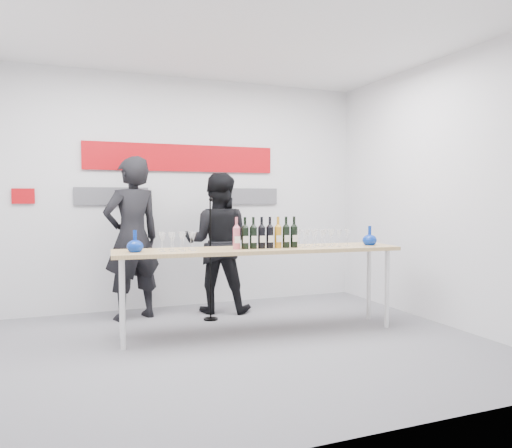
% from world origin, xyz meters
% --- Properties ---
extents(ground, '(5.00, 5.00, 0.00)m').
position_xyz_m(ground, '(0.00, 0.00, 0.00)').
color(ground, slate).
rests_on(ground, ground).
extents(back_wall, '(5.00, 0.04, 3.00)m').
position_xyz_m(back_wall, '(0.00, 2.00, 1.50)').
color(back_wall, silver).
rests_on(back_wall, ground).
extents(signage, '(3.38, 0.02, 0.79)m').
position_xyz_m(signage, '(-0.06, 1.97, 1.81)').
color(signage, '#B6070E').
rests_on(signage, back_wall).
extents(tasting_table, '(3.05, 0.88, 0.90)m').
position_xyz_m(tasting_table, '(0.44, 0.37, 0.83)').
color(tasting_table, '#DAAF75').
rests_on(tasting_table, ground).
extents(wine_bottles, '(0.71, 0.14, 0.33)m').
position_xyz_m(wine_bottles, '(0.49, 0.31, 1.07)').
color(wine_bottles, '#CC5966').
rests_on(wine_bottles, tasting_table).
extents(decanter_left, '(0.16, 0.16, 0.21)m').
position_xyz_m(decanter_left, '(-0.84, 0.45, 1.01)').
color(decanter_left, '#082A96').
rests_on(decanter_left, tasting_table).
extents(decanter_right, '(0.16, 0.16, 0.21)m').
position_xyz_m(decanter_right, '(1.70, 0.21, 1.01)').
color(decanter_right, '#082A96').
rests_on(decanter_right, tasting_table).
extents(glasses_left, '(0.38, 0.25, 0.18)m').
position_xyz_m(glasses_left, '(-0.42, 0.45, 0.99)').
color(glasses_left, silver).
rests_on(glasses_left, tasting_table).
extents(glasses_right, '(0.56, 0.27, 0.18)m').
position_xyz_m(glasses_right, '(1.14, 0.29, 0.99)').
color(glasses_right, silver).
rests_on(glasses_right, tasting_table).
extents(presenter_left, '(0.80, 0.65, 1.91)m').
position_xyz_m(presenter_left, '(-0.72, 1.49, 0.96)').
color(presenter_left, black).
rests_on(presenter_left, ground).
extents(presenter_right, '(1.04, 0.94, 1.74)m').
position_xyz_m(presenter_right, '(0.32, 1.48, 0.87)').
color(presenter_right, black).
rests_on(presenter_right, ground).
extents(mic_stand, '(0.17, 0.17, 1.43)m').
position_xyz_m(mic_stand, '(0.12, 1.09, 0.44)').
color(mic_stand, black).
rests_on(mic_stand, ground).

